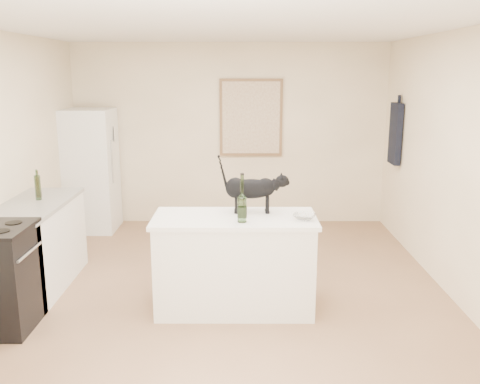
% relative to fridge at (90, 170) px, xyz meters
% --- Properties ---
extents(floor, '(5.50, 5.50, 0.00)m').
position_rel_fridge_xyz_m(floor, '(1.95, -2.35, -0.85)').
color(floor, '#946E4F').
rests_on(floor, ground).
extents(ceiling, '(5.50, 5.50, 0.00)m').
position_rel_fridge_xyz_m(ceiling, '(1.95, -2.35, 1.75)').
color(ceiling, white).
rests_on(ceiling, ground).
extents(wall_back, '(4.50, 0.00, 4.50)m').
position_rel_fridge_xyz_m(wall_back, '(1.95, 0.40, 0.45)').
color(wall_back, '#FFECC5').
rests_on(wall_back, ground).
extents(wall_front, '(4.50, 0.00, 4.50)m').
position_rel_fridge_xyz_m(wall_front, '(1.95, -5.10, 0.45)').
color(wall_front, '#FFECC5').
rests_on(wall_front, ground).
extents(wall_right, '(0.00, 5.50, 5.50)m').
position_rel_fridge_xyz_m(wall_right, '(4.20, -2.35, 0.45)').
color(wall_right, '#FFECC5').
rests_on(wall_right, ground).
extents(island_base, '(1.44, 0.67, 0.86)m').
position_rel_fridge_xyz_m(island_base, '(2.05, -2.55, -0.42)').
color(island_base, white).
rests_on(island_base, floor).
extents(island_top, '(1.50, 0.70, 0.04)m').
position_rel_fridge_xyz_m(island_top, '(2.05, -2.55, 0.03)').
color(island_top, white).
rests_on(island_top, island_base).
extents(left_cabinets, '(0.60, 1.40, 0.86)m').
position_rel_fridge_xyz_m(left_cabinets, '(0.00, -2.05, -0.42)').
color(left_cabinets, white).
rests_on(left_cabinets, floor).
extents(left_countertop, '(0.62, 1.44, 0.04)m').
position_rel_fridge_xyz_m(left_countertop, '(0.00, -2.05, 0.03)').
color(left_countertop, gray).
rests_on(left_countertop, left_cabinets).
extents(fridge, '(0.68, 0.68, 1.70)m').
position_rel_fridge_xyz_m(fridge, '(0.00, 0.00, 0.00)').
color(fridge, white).
rests_on(fridge, floor).
extents(artwork_frame, '(0.90, 0.03, 1.10)m').
position_rel_fridge_xyz_m(artwork_frame, '(2.25, 0.37, 0.70)').
color(artwork_frame, brown).
rests_on(artwork_frame, wall_back).
extents(artwork_canvas, '(0.82, 0.00, 1.02)m').
position_rel_fridge_xyz_m(artwork_canvas, '(2.25, 0.35, 0.70)').
color(artwork_canvas, beige).
rests_on(artwork_canvas, wall_back).
extents(hanging_garment, '(0.08, 0.34, 0.80)m').
position_rel_fridge_xyz_m(hanging_garment, '(4.14, -0.30, 0.55)').
color(hanging_garment, black).
rests_on(hanging_garment, wall_right).
extents(black_cat, '(0.58, 0.18, 0.41)m').
position_rel_fridge_xyz_m(black_cat, '(2.20, -2.40, 0.25)').
color(black_cat, black).
rests_on(black_cat, island_top).
extents(wine_bottle, '(0.10, 0.10, 0.39)m').
position_rel_fridge_xyz_m(wine_bottle, '(2.12, -2.72, 0.24)').
color(wine_bottle, '#2B5622').
rests_on(wine_bottle, island_top).
extents(glass_bowl, '(0.26, 0.26, 0.05)m').
position_rel_fridge_xyz_m(glass_bowl, '(2.68, -2.65, 0.08)').
color(glass_bowl, white).
rests_on(glass_bowl, island_top).
extents(fridge_paper, '(0.05, 0.15, 0.20)m').
position_rel_fridge_xyz_m(fridge_paper, '(0.34, 0.06, 0.50)').
color(fridge_paper, white).
rests_on(fridge_paper, fridge).
extents(counter_bottle_cluster, '(0.10, 0.18, 0.26)m').
position_rel_fridge_xyz_m(counter_bottle_cluster, '(-0.01, -1.86, 0.17)').
color(counter_bottle_cluster, brown).
rests_on(counter_bottle_cluster, left_countertop).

